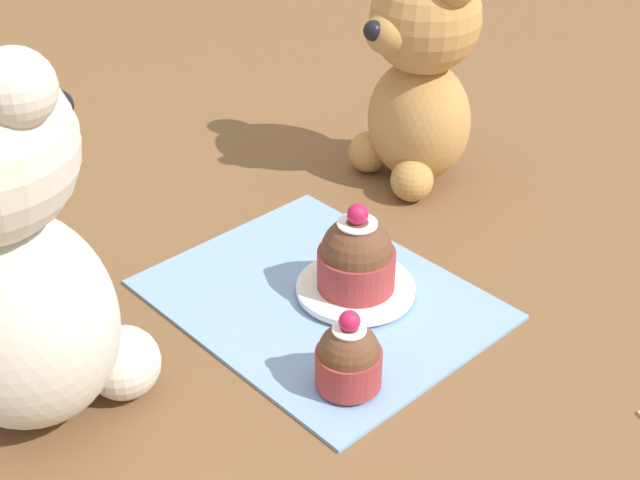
{
  "coord_description": "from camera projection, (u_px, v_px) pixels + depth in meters",
  "views": [
    {
      "loc": [
        -0.4,
        0.37,
        0.41
      ],
      "look_at": [
        0.0,
        0.0,
        0.06
      ],
      "focal_mm": 50.0,
      "sensor_mm": 36.0,
      "label": 1
    }
  ],
  "objects": [
    {
      "name": "cupcake_near_cream_bear",
      "position": [
        349.0,
        358.0,
        0.59
      ],
      "size": [
        0.04,
        0.04,
        0.06
      ],
      "color": "#993333",
      "rests_on": "knitted_placemat"
    },
    {
      "name": "saucer_plate",
      "position": [
        356.0,
        288.0,
        0.68
      ],
      "size": [
        0.09,
        0.09,
        0.01
      ],
      "primitive_type": "cylinder",
      "color": "white",
      "rests_on": "knitted_placemat"
    },
    {
      "name": "teddy_bear_cream",
      "position": [
        8.0,
        256.0,
        0.53
      ],
      "size": [
        0.16,
        0.15,
        0.26
      ],
      "rotation": [
        0.0,
        0.0,
        0.33
      ],
      "color": "beige",
      "rests_on": "ground_plane"
    },
    {
      "name": "cupcake_near_tan_bear",
      "position": [
        356.0,
        258.0,
        0.67
      ],
      "size": [
        0.06,
        0.06,
        0.07
      ],
      "color": "#993333",
      "rests_on": "saucer_plate"
    },
    {
      "name": "teddy_bear_tan",
      "position": [
        419.0,
        73.0,
        0.79
      ],
      "size": [
        0.12,
        0.12,
        0.21
      ],
      "rotation": [
        0.0,
        0.0,
        2.98
      ],
      "color": "#B78447",
      "rests_on": "ground_plane"
    },
    {
      "name": "ground_plane",
      "position": [
        320.0,
        301.0,
        0.68
      ],
      "size": [
        4.0,
        4.0,
        0.0
      ],
      "primitive_type": "plane",
      "color": "brown"
    },
    {
      "name": "knitted_placemat",
      "position": [
        320.0,
        298.0,
        0.68
      ],
      "size": [
        0.25,
        0.2,
        0.01
      ],
      "primitive_type": "cube",
      "color": "#7A9ED1",
      "rests_on": "ground_plane"
    }
  ]
}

